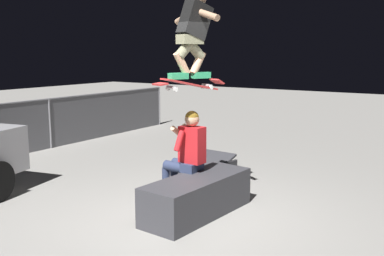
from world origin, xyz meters
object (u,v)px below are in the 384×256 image
Objects in this scene: person_sitting_on_ledge at (186,153)px; skateboard at (190,84)px; kicker_ramp at (203,168)px; skater_airborne at (193,30)px; ledge_box_main at (197,196)px.

skateboard is at bearing -133.60° from person_sitting_on_ledge.
skateboard is 0.86× the size of kicker_ramp.
skater_airborne is at bearing -152.10° from kicker_ramp.
person_sitting_on_ledge is at bearing 46.40° from skateboard.
skater_airborne is at bearing -20.72° from skateboard.
skater_airborne reaches higher than skateboard.
person_sitting_on_ledge is at bearing 59.20° from skater_airborne.
skateboard reaches higher than ledge_box_main.
person_sitting_on_ledge is 1.93m from kicker_ramp.
person_sitting_on_ledge is at bearing 54.93° from ledge_box_main.
kicker_ramp is at bearing 27.90° from skater_airborne.
skater_airborne is (0.05, -0.02, 0.69)m from skateboard.
person_sitting_on_ledge is at bearing -156.00° from kicker_ramp.
person_sitting_on_ledge is 1.31× the size of skateboard.
skateboard reaches higher than person_sitting_on_ledge.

